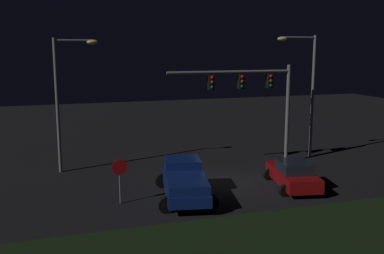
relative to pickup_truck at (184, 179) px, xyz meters
name	(u,v)px	position (x,y,z in m)	size (l,w,h in m)	color
ground_plane	(219,181)	(2.78, 2.19, -1.00)	(80.00, 80.00, 0.00)	black
grass_median	(305,245)	(2.78, -6.92, -0.95)	(23.99, 7.22, 0.10)	black
pickup_truck	(184,179)	(0.00, 0.00, 0.00)	(3.59, 5.69, 1.80)	navy
car_sedan	(293,174)	(6.17, -0.24, -0.26)	(3.04, 4.67, 1.51)	maroon
traffic_signal_gantry	(254,90)	(6.16, 4.77, 3.90)	(8.32, 0.56, 6.50)	slate
street_lamp_left	(66,89)	(-5.32, 7.00, 4.15)	(2.67, 0.44, 8.16)	slate
street_lamp_right	(306,82)	(10.43, 5.67, 4.30)	(2.94, 0.44, 8.41)	slate
stop_sign	(120,173)	(-3.26, 0.11, 0.56)	(0.76, 0.08, 2.23)	slate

